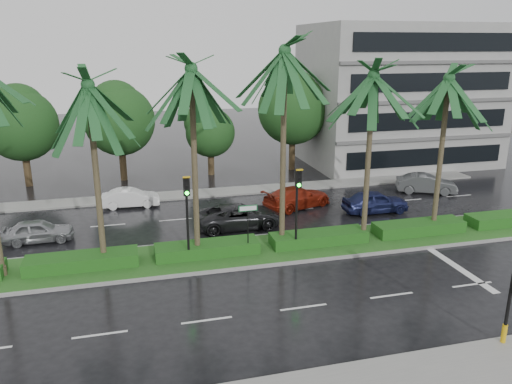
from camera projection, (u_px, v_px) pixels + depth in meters
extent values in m
plane|color=black|center=(270.00, 259.00, 25.05)|extent=(120.00, 120.00, 0.00)
cube|color=gray|center=(224.00, 192.00, 36.17)|extent=(40.00, 2.00, 0.12)
cube|color=gray|center=(264.00, 250.00, 25.96)|extent=(36.00, 4.00, 0.14)
cube|color=#1E541C|center=(264.00, 248.00, 25.94)|extent=(35.60, 3.70, 0.02)
cube|color=#214D16|center=(82.00, 261.00, 23.69)|extent=(5.20, 1.40, 0.60)
cube|color=#214D16|center=(207.00, 249.00, 25.13)|extent=(5.20, 1.40, 0.60)
cube|color=#214D16|center=(319.00, 237.00, 26.57)|extent=(5.20, 1.40, 0.60)
cube|color=#214D16|center=(419.00, 227.00, 28.02)|extent=(5.20, 1.40, 0.60)
cube|color=#214D16|center=(509.00, 218.00, 29.46)|extent=(5.20, 1.40, 0.60)
cube|color=silver|center=(36.00, 231.00, 28.66)|extent=(2.00, 0.12, 0.01)
cube|color=silver|center=(100.00, 335.00, 18.49)|extent=(2.00, 0.12, 0.01)
cube|color=silver|center=(108.00, 225.00, 29.62)|extent=(2.00, 0.12, 0.01)
cube|color=silver|center=(207.00, 320.00, 19.45)|extent=(2.00, 0.12, 0.01)
cube|color=silver|center=(176.00, 220.00, 30.58)|extent=(2.00, 0.12, 0.01)
cube|color=silver|center=(304.00, 307.00, 20.41)|extent=(2.00, 0.12, 0.01)
cube|color=silver|center=(239.00, 214.00, 31.55)|extent=(2.00, 0.12, 0.01)
cube|color=silver|center=(392.00, 295.00, 21.38)|extent=(2.00, 0.12, 0.01)
cube|color=silver|center=(299.00, 209.00, 32.51)|extent=(2.00, 0.12, 0.01)
cube|color=silver|center=(472.00, 284.00, 22.34)|extent=(2.00, 0.12, 0.01)
cube|color=silver|center=(355.00, 205.00, 33.47)|extent=(2.00, 0.12, 0.01)
cube|color=silver|center=(408.00, 200.00, 34.44)|extent=(2.00, 0.12, 0.01)
cube|color=silver|center=(459.00, 196.00, 35.40)|extent=(2.00, 0.12, 0.01)
cube|color=silver|center=(454.00, 265.00, 24.31)|extent=(0.40, 6.00, 0.01)
cylinder|color=#3A3221|center=(2.00, 271.00, 22.86)|extent=(0.40, 0.40, 0.44)
cylinder|color=#3A3221|center=(97.00, 179.00, 22.89)|extent=(0.28, 0.28, 8.50)
cylinder|color=#3A3221|center=(104.00, 260.00, 24.04)|extent=(0.40, 0.40, 0.44)
cylinder|color=#3A3221|center=(195.00, 167.00, 23.70)|extent=(0.28, 0.28, 9.14)
cylinder|color=#3A3221|center=(198.00, 252.00, 24.94)|extent=(0.40, 0.40, 0.44)
cylinder|color=#3A3221|center=(283.00, 153.00, 24.95)|extent=(0.28, 0.28, 9.92)
cylinder|color=#3A3221|center=(282.00, 241.00, 26.30)|extent=(0.40, 0.40, 0.44)
cylinder|color=#3A3221|center=(368.00, 161.00, 25.83)|extent=(0.28, 0.28, 8.74)
cylinder|color=#3A3221|center=(363.00, 236.00, 27.01)|extent=(0.40, 0.40, 0.44)
cylinder|color=#3A3221|center=(441.00, 157.00, 27.23)|extent=(0.28, 0.28, 8.51)
cylinder|color=#3A3221|center=(433.00, 227.00, 28.38)|extent=(0.40, 0.40, 0.44)
cylinder|color=black|center=(510.00, 299.00, 17.35)|extent=(0.12, 0.12, 3.40)
cylinder|color=gold|center=(504.00, 333.00, 17.73)|extent=(0.18, 0.18, 0.70)
cylinder|color=black|center=(188.00, 228.00, 23.93)|extent=(0.12, 0.12, 3.40)
cube|color=black|center=(186.00, 186.00, 23.15)|extent=(0.30, 0.18, 0.90)
cube|color=gold|center=(186.00, 177.00, 22.91)|extent=(0.34, 0.12, 0.06)
cylinder|color=black|center=(186.00, 181.00, 22.98)|extent=(0.18, 0.04, 0.18)
cylinder|color=black|center=(187.00, 187.00, 23.06)|extent=(0.18, 0.04, 0.18)
cylinder|color=#0CE519|center=(187.00, 193.00, 23.15)|extent=(0.18, 0.04, 0.18)
cylinder|color=black|center=(296.00, 219.00, 25.26)|extent=(0.12, 0.12, 3.40)
cube|color=black|center=(298.00, 179.00, 24.48)|extent=(0.30, 0.18, 0.90)
cube|color=gold|center=(300.00, 170.00, 24.23)|extent=(0.34, 0.12, 0.06)
cylinder|color=black|center=(299.00, 173.00, 24.30)|extent=(0.18, 0.04, 0.18)
cylinder|color=black|center=(299.00, 179.00, 24.39)|extent=(0.18, 0.04, 0.18)
cylinder|color=#0CE519|center=(299.00, 185.00, 24.47)|extent=(0.18, 0.04, 0.18)
cylinder|color=black|center=(248.00, 230.00, 24.86)|extent=(0.06, 0.06, 2.60)
cube|color=#0C5926|center=(248.00, 208.00, 24.51)|extent=(0.95, 0.04, 0.30)
cube|color=white|center=(248.00, 208.00, 24.48)|extent=(0.85, 0.01, 0.22)
cylinder|color=#3A2D1A|center=(27.00, 169.00, 37.55)|extent=(0.52, 0.52, 2.58)
sphere|color=#1A3915|center=(21.00, 125.00, 36.60)|extent=(5.30, 5.30, 5.30)
sphere|color=#1A3915|center=(20.00, 111.00, 36.58)|extent=(3.97, 3.97, 3.97)
cylinder|color=#3A2D1A|center=(123.00, 164.00, 39.23)|extent=(0.52, 0.52, 2.61)
sphere|color=#1A3915|center=(120.00, 121.00, 38.26)|extent=(5.38, 5.38, 5.38)
sphere|color=#1A3915|center=(119.00, 106.00, 38.24)|extent=(4.03, 4.03, 4.03)
cylinder|color=#3A2D1A|center=(211.00, 163.00, 41.01)|extent=(0.52, 0.52, 1.94)
sphere|color=#1A3915|center=(210.00, 132.00, 40.29)|extent=(3.99, 3.99, 3.99)
sphere|color=#1A3915|center=(209.00, 122.00, 40.35)|extent=(3.00, 3.00, 3.00)
cylinder|color=#3A2D1A|center=(292.00, 153.00, 42.57)|extent=(0.52, 0.52, 2.84)
sphere|color=#1A3915|center=(293.00, 110.00, 41.52)|extent=(5.84, 5.84, 5.84)
sphere|color=#1A3915|center=(292.00, 95.00, 41.47)|extent=(4.38, 4.38, 4.38)
cylinder|color=#3A2D1A|center=(367.00, 151.00, 44.31)|extent=(0.52, 0.52, 2.50)
sphere|color=#1A3915|center=(369.00, 114.00, 43.38)|extent=(5.15, 5.15, 5.15)
sphere|color=#1A3915|center=(368.00, 102.00, 43.37)|extent=(3.86, 3.86, 3.86)
cube|color=gray|center=(398.00, 95.00, 44.14)|extent=(16.00, 10.00, 12.00)
imported|color=#94969B|center=(38.00, 231.00, 27.03)|extent=(1.58, 3.71, 1.25)
imported|color=white|center=(131.00, 198.00, 32.88)|extent=(1.45, 3.77, 1.23)
imported|color=#232326|center=(239.00, 216.00, 29.11)|extent=(2.51, 5.13, 1.40)
imported|color=maroon|center=(297.00, 197.00, 32.71)|extent=(3.54, 5.19, 1.40)
imported|color=#1A204F|center=(375.00, 202.00, 31.75)|extent=(1.72, 4.22, 1.43)
imported|color=#4E5153|center=(426.00, 184.00, 35.93)|extent=(3.03, 4.40, 1.37)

